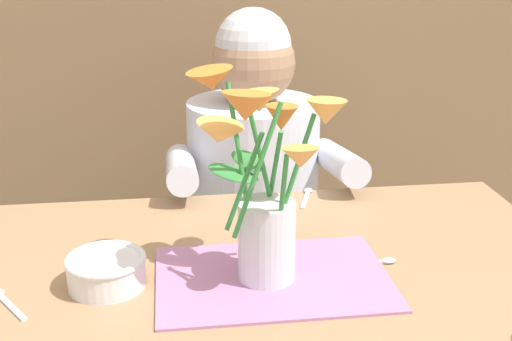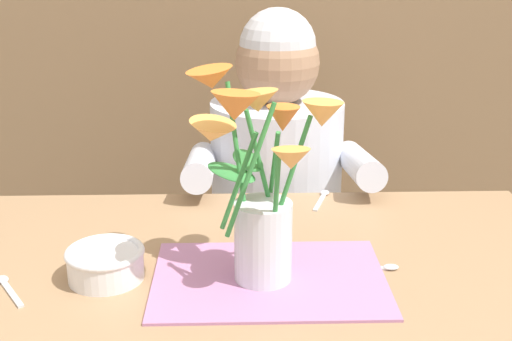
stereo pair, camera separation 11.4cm
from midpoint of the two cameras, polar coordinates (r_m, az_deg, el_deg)
dining_table at (r=1.23m, az=2.58°, el=-13.08°), size 1.20×0.80×0.74m
seated_person at (r=1.82m, az=3.50°, el=-4.66°), size 0.45×0.47×1.14m
striped_placemat at (r=1.18m, az=3.95°, el=-9.17°), size 0.40×0.28×0.00m
flower_vase at (r=1.10m, az=3.25°, el=-1.06°), size 0.27×0.25×0.36m
ceramic_bowl at (r=1.18m, az=-9.90°, el=-7.73°), size 0.14×0.14×0.06m
spoon_0 at (r=1.53m, az=7.78°, el=-2.28°), size 0.05×0.12×0.01m
spoon_1 at (r=1.21m, az=-17.78°, el=-9.35°), size 0.08×0.11×0.01m
spoon_2 at (r=1.24m, az=12.78°, el=-8.08°), size 0.12×0.02×0.01m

